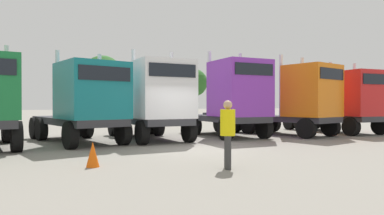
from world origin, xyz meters
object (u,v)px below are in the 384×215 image
(semi_truck_purple, at_px, (234,98))
(semi_truck_red, at_px, (349,102))
(visitor_in_hivis, at_px, (228,129))
(semi_truck_orange, at_px, (301,100))
(traffic_cone_near, at_px, (93,154))
(semi_truck_teal, at_px, (86,102))
(semi_truck_white, at_px, (157,101))

(semi_truck_purple, relative_size, semi_truck_red, 0.89)
(semi_truck_red, distance_m, visitor_in_hivis, 13.75)
(visitor_in_hivis, bearing_deg, semi_truck_purple, 82.13)
(semi_truck_orange, distance_m, traffic_cone_near, 12.73)
(semi_truck_orange, bearing_deg, semi_truck_red, 76.27)
(visitor_in_hivis, bearing_deg, semi_truck_teal, 133.89)
(semi_truck_white, relative_size, semi_truck_purple, 1.08)
(semi_truck_teal, bearing_deg, traffic_cone_near, -19.47)
(semi_truck_orange, xyz_separation_m, traffic_cone_near, (-11.68, -4.83, -1.56))
(semi_truck_purple, relative_size, semi_truck_orange, 0.88)
(semi_truck_red, bearing_deg, visitor_in_hivis, -59.34)
(semi_truck_orange, bearing_deg, semi_truck_purple, -114.26)
(semi_truck_teal, bearing_deg, semi_truck_purple, 75.73)
(semi_truck_red, height_order, traffic_cone_near, semi_truck_red)
(semi_truck_white, relative_size, visitor_in_hivis, 3.41)
(traffic_cone_near, bearing_deg, semi_truck_teal, 83.40)
(visitor_in_hivis, height_order, traffic_cone_near, visitor_in_hivis)
(semi_truck_teal, relative_size, semi_truck_orange, 1.03)
(visitor_in_hivis, bearing_deg, semi_truck_orange, 62.95)
(semi_truck_red, relative_size, visitor_in_hivis, 3.56)
(semi_truck_white, xyz_separation_m, traffic_cone_near, (-3.82, -5.58, -1.52))
(semi_truck_orange, bearing_deg, semi_truck_white, -108.77)
(semi_truck_white, bearing_deg, semi_truck_orange, 82.83)
(semi_truck_red, distance_m, traffic_cone_near, 16.08)
(semi_truck_white, relative_size, traffic_cone_near, 8.94)
(semi_truck_purple, height_order, traffic_cone_near, semi_truck_purple)
(semi_truck_teal, bearing_deg, visitor_in_hivis, 5.92)
(semi_truck_orange, height_order, traffic_cone_near, semi_truck_orange)
(semi_truck_white, distance_m, semi_truck_orange, 7.90)
(semi_truck_white, bearing_deg, visitor_in_hivis, -6.45)
(traffic_cone_near, bearing_deg, semi_truck_red, 17.44)
(visitor_in_hivis, bearing_deg, semi_truck_white, 110.35)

